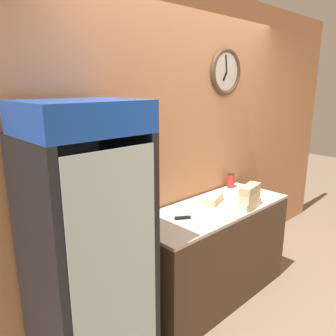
{
  "coord_description": "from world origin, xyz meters",
  "views": [
    {
      "loc": [
        -2.12,
        -0.81,
        1.9
      ],
      "look_at": [
        -0.5,
        0.88,
        1.3
      ],
      "focal_mm": 35.0,
      "sensor_mm": 36.0,
      "label": 1
    }
  ],
  "objects_px": {
    "sandwich_stack_top": "(250,189)",
    "sandwich_flat_left": "(213,199)",
    "sandwich_stack_bottom": "(249,204)",
    "chefs_knife": "(191,218)",
    "condiment_jar": "(231,181)",
    "beverage_cooler": "(84,239)",
    "sandwich_stack_middle": "(250,197)"
  },
  "relations": [
    {
      "from": "sandwich_stack_top",
      "to": "sandwich_flat_left",
      "type": "distance_m",
      "value": 0.35
    },
    {
      "from": "sandwich_stack_bottom",
      "to": "chefs_knife",
      "type": "distance_m",
      "value": 0.57
    },
    {
      "from": "sandwich_stack_bottom",
      "to": "condiment_jar",
      "type": "bearing_deg",
      "value": 51.48
    },
    {
      "from": "beverage_cooler",
      "to": "sandwich_stack_top",
      "type": "bearing_deg",
      "value": -9.81
    },
    {
      "from": "beverage_cooler",
      "to": "sandwich_stack_top",
      "type": "relative_size",
      "value": 6.66
    },
    {
      "from": "sandwich_flat_left",
      "to": "chefs_knife",
      "type": "bearing_deg",
      "value": -165.95
    },
    {
      "from": "beverage_cooler",
      "to": "sandwich_stack_bottom",
      "type": "distance_m",
      "value": 1.46
    },
    {
      "from": "beverage_cooler",
      "to": "condiment_jar",
      "type": "height_order",
      "value": "beverage_cooler"
    },
    {
      "from": "sandwich_flat_left",
      "to": "condiment_jar",
      "type": "distance_m",
      "value": 0.5
    },
    {
      "from": "sandwich_stack_top",
      "to": "sandwich_flat_left",
      "type": "bearing_deg",
      "value": 111.69
    },
    {
      "from": "chefs_knife",
      "to": "beverage_cooler",
      "type": "bearing_deg",
      "value": 176.3
    },
    {
      "from": "sandwich_stack_top",
      "to": "chefs_knife",
      "type": "relative_size",
      "value": 0.85
    },
    {
      "from": "beverage_cooler",
      "to": "condiment_jar",
      "type": "bearing_deg",
      "value": 6.44
    },
    {
      "from": "beverage_cooler",
      "to": "sandwich_stack_bottom",
      "type": "bearing_deg",
      "value": -9.81
    },
    {
      "from": "sandwich_stack_top",
      "to": "condiment_jar",
      "type": "distance_m",
      "value": 0.59
    },
    {
      "from": "sandwich_flat_left",
      "to": "condiment_jar",
      "type": "xyz_separation_m",
      "value": [
        0.48,
        0.16,
        0.04
      ]
    },
    {
      "from": "sandwich_stack_bottom",
      "to": "sandwich_stack_top",
      "type": "relative_size",
      "value": 0.98
    },
    {
      "from": "sandwich_stack_top",
      "to": "chefs_knife",
      "type": "xyz_separation_m",
      "value": [
        -0.53,
        0.19,
        -0.16
      ]
    },
    {
      "from": "sandwich_stack_middle",
      "to": "sandwich_stack_top",
      "type": "height_order",
      "value": "sandwich_stack_top"
    },
    {
      "from": "sandwich_stack_bottom",
      "to": "chefs_knife",
      "type": "height_order",
      "value": "sandwich_stack_bottom"
    },
    {
      "from": "chefs_knife",
      "to": "sandwich_stack_middle",
      "type": "bearing_deg",
      "value": -19.6
    },
    {
      "from": "beverage_cooler",
      "to": "sandwich_stack_middle",
      "type": "relative_size",
      "value": 6.68
    },
    {
      "from": "beverage_cooler",
      "to": "condiment_jar",
      "type": "relative_size",
      "value": 12.18
    },
    {
      "from": "sandwich_stack_bottom",
      "to": "condiment_jar",
      "type": "height_order",
      "value": "condiment_jar"
    },
    {
      "from": "beverage_cooler",
      "to": "sandwich_stack_bottom",
      "type": "relative_size",
      "value": 6.8
    },
    {
      "from": "sandwich_stack_middle",
      "to": "sandwich_stack_top",
      "type": "bearing_deg",
      "value": 0.0
    },
    {
      "from": "sandwich_stack_bottom",
      "to": "sandwich_stack_top",
      "type": "distance_m",
      "value": 0.14
    },
    {
      "from": "beverage_cooler",
      "to": "sandwich_stack_top",
      "type": "xyz_separation_m",
      "value": [
        1.44,
        -0.25,
        0.05
      ]
    },
    {
      "from": "sandwich_stack_bottom",
      "to": "sandwich_stack_middle",
      "type": "xyz_separation_m",
      "value": [
        0.0,
        0.0,
        0.07
      ]
    },
    {
      "from": "sandwich_stack_middle",
      "to": "sandwich_stack_bottom",
      "type": "bearing_deg",
      "value": 0.0
    },
    {
      "from": "sandwich_stack_bottom",
      "to": "sandwich_flat_left",
      "type": "relative_size",
      "value": 1.0
    },
    {
      "from": "sandwich_stack_top",
      "to": "chefs_knife",
      "type": "height_order",
      "value": "sandwich_stack_top"
    }
  ]
}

